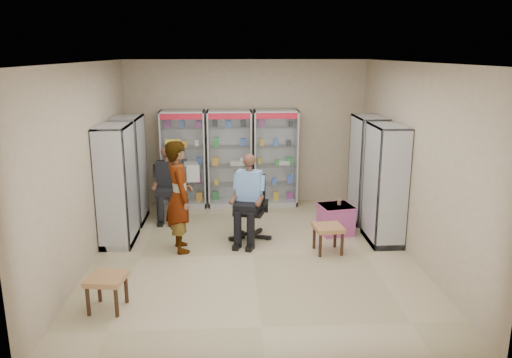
{
  "coord_description": "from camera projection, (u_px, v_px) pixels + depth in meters",
  "views": [
    {
      "loc": [
        -0.34,
        -7.4,
        3.15
      ],
      "look_at": [
        0.09,
        0.7,
        1.08
      ],
      "focal_mm": 35.0,
      "sensor_mm": 36.0,
      "label": 1
    }
  ],
  "objects": [
    {
      "name": "cabinet_right_far",
      "position": [
        367.0,
        170.0,
        9.37
      ],
      "size": [
        0.9,
        0.5,
        2.0
      ],
      "primitive_type": "cube",
      "rotation": [
        0.0,
        0.0,
        1.57
      ],
      "color": "silver",
      "rests_on": "floor"
    },
    {
      "name": "floor",
      "position": [
        253.0,
        255.0,
        7.95
      ],
      "size": [
        6.0,
        6.0,
        0.0
      ],
      "primitive_type": "plane",
      "color": "tan",
      "rests_on": "ground"
    },
    {
      "name": "pink_trunk",
      "position": [
        336.0,
        219.0,
        8.87
      ],
      "size": [
        0.63,
        0.61,
        0.52
      ],
      "primitive_type": "cube",
      "rotation": [
        0.0,
        0.0,
        0.2
      ],
      "color": "#AD4593",
      "rests_on": "floor"
    },
    {
      "name": "seated_customer",
      "position": [
        168.0,
        184.0,
        9.6
      ],
      "size": [
        0.44,
        0.6,
        1.34
      ],
      "primitive_type": null,
      "color": "black",
      "rests_on": "floor"
    },
    {
      "name": "standing_man",
      "position": [
        179.0,
        197.0,
        7.96
      ],
      "size": [
        0.6,
        0.75,
        1.81
      ],
      "primitive_type": "imported",
      "rotation": [
        0.0,
        0.0,
        1.84
      ],
      "color": "gray",
      "rests_on": "floor"
    },
    {
      "name": "woven_stool_a",
      "position": [
        328.0,
        239.0,
        8.03
      ],
      "size": [
        0.49,
        0.49,
        0.45
      ],
      "primitive_type": "cube",
      "rotation": [
        0.0,
        0.0,
        0.1
      ],
      "color": "tan",
      "rests_on": "floor"
    },
    {
      "name": "seated_shopkeeper",
      "position": [
        250.0,
        200.0,
        8.45
      ],
      "size": [
        0.63,
        0.75,
        1.42
      ],
      "primitive_type": null,
      "rotation": [
        0.0,
        0.0,
        -0.28
      ],
      "color": "#6691C9",
      "rests_on": "floor"
    },
    {
      "name": "cabinet_left_far",
      "position": [
        130.0,
        170.0,
        9.33
      ],
      "size": [
        0.9,
        0.5,
        2.0
      ],
      "primitive_type": "cube",
      "rotation": [
        0.0,
        0.0,
        -1.57
      ],
      "color": "silver",
      "rests_on": "floor"
    },
    {
      "name": "cabinet_back_left",
      "position": [
        184.0,
        159.0,
        10.28
      ],
      "size": [
        0.9,
        0.5,
        2.0
      ],
      "primitive_type": "cube",
      "color": "#A0A1A6",
      "rests_on": "floor"
    },
    {
      "name": "office_chair",
      "position": [
        250.0,
        208.0,
        8.53
      ],
      "size": [
        0.75,
        0.75,
        1.12
      ],
      "primitive_type": "cube",
      "rotation": [
        0.0,
        0.0,
        -0.28
      ],
      "color": "black",
      "rests_on": "floor"
    },
    {
      "name": "cabinet_back_right",
      "position": [
        275.0,
        158.0,
        10.38
      ],
      "size": [
        0.9,
        0.5,
        2.0
      ],
      "primitive_type": "cube",
      "color": "silver",
      "rests_on": "floor"
    },
    {
      "name": "room_shell",
      "position": [
        253.0,
        133.0,
        7.47
      ],
      "size": [
        5.02,
        6.02,
        3.01
      ],
      "color": "tan",
      "rests_on": "ground"
    },
    {
      "name": "tea_glass",
      "position": [
        339.0,
        202.0,
        8.83
      ],
      "size": [
        0.07,
        0.07,
        0.09
      ],
      "primitive_type": "cylinder",
      "color": "#632808",
      "rests_on": "pink_trunk"
    },
    {
      "name": "woven_stool_b",
      "position": [
        107.0,
        293.0,
        6.24
      ],
      "size": [
        0.5,
        0.5,
        0.45
      ],
      "primitive_type": "cube",
      "rotation": [
        0.0,
        0.0,
        -0.14
      ],
      "color": "#A87B47",
      "rests_on": "floor"
    },
    {
      "name": "wooden_chair",
      "position": [
        169.0,
        194.0,
        9.69
      ],
      "size": [
        0.42,
        0.42,
        0.94
      ],
      "primitive_type": "cube",
      "color": "black",
      "rests_on": "floor"
    },
    {
      "name": "cabinet_right_near",
      "position": [
        385.0,
        185.0,
        8.3
      ],
      "size": [
        0.9,
        0.5,
        2.0
      ],
      "primitive_type": "cube",
      "rotation": [
        0.0,
        0.0,
        1.57
      ],
      "color": "#B6B8BE",
      "rests_on": "floor"
    },
    {
      "name": "cabinet_left_near",
      "position": [
        117.0,
        185.0,
        8.27
      ],
      "size": [
        0.9,
        0.5,
        2.0
      ],
      "primitive_type": "cube",
      "rotation": [
        0.0,
        0.0,
        -1.57
      ],
      "color": "#B0B3B8",
      "rests_on": "floor"
    },
    {
      "name": "cabinet_back_mid",
      "position": [
        230.0,
        159.0,
        10.33
      ],
      "size": [
        0.9,
        0.5,
        2.0
      ],
      "primitive_type": "cube",
      "color": "#A1A3A8",
      "rests_on": "floor"
    }
  ]
}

